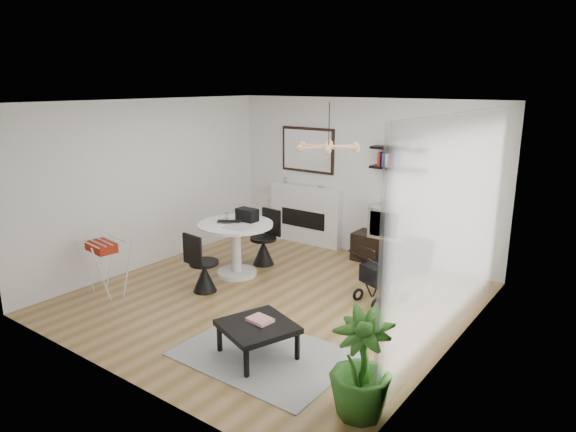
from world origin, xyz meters
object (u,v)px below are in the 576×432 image
Objects in this scene: tv_console at (390,251)px; crt_tv at (391,222)px; dining_table at (236,241)px; stroller at (385,275)px; potted_plant at (361,364)px; drying_rack at (106,266)px; coffee_table at (258,327)px; fireplace at (305,207)px.

crt_tv is (-0.02, -0.00, 0.49)m from tv_console.
crt_tv is 2.54m from dining_table.
dining_table is (-1.71, -1.87, -0.18)m from crt_tv.
potted_plant reaches higher than stroller.
stroller reaches higher than drying_rack.
coffee_table is (-0.45, -2.20, -0.02)m from stroller.
dining_table is at bearing 137.14° from coffee_table.
potted_plant is at bearing -31.12° from dining_table.
stroller is at bearing -33.00° from fireplace.
potted_plant is at bearing -68.32° from tv_console.
coffee_table is (1.85, -1.72, -0.21)m from dining_table.
crt_tv is at bearing -5.09° from fireplace.
tv_console is at bearing 60.35° from drying_rack.
drying_rack is 4.26m from potted_plant.
potted_plant reaches higher than tv_console.
potted_plant is (4.25, -0.32, 0.09)m from drying_rack.
dining_table is 1.23× the size of coffee_table.
dining_table is (0.09, -2.03, -0.13)m from fireplace.
tv_console is 1.36× the size of coffee_table.
coffee_table is at bearing 170.00° from potted_plant.
stroller is (0.57, -1.40, 0.13)m from tv_console.
dining_table is at bearing -87.45° from fireplace.
fireplace reaches higher than crt_tv.
stroller is (2.30, 0.48, -0.19)m from dining_table.
fireplace is 1.87× the size of dining_table.
tv_console is 4.15m from potted_plant.
tv_console is (1.82, -0.16, -0.45)m from fireplace.
dining_table is at bearing -146.23° from stroller.
potted_plant is at bearing -50.07° from fireplace.
dining_table is 3.81m from potted_plant.
dining_table is at bearing -132.41° from crt_tv.
tv_console is 0.49m from crt_tv.
tv_console is 3.60m from coffee_table.
drying_rack is at bearing -120.90° from dining_table.
drying_rack is at bearing 175.71° from potted_plant.
stroller is 0.85× the size of potted_plant.
dining_table reaches higher than coffee_table.
stroller reaches higher than tv_console.
potted_plant is (1.41, -0.25, 0.16)m from coffee_table.
dining_table is at bearing 148.88° from potted_plant.
dining_table is 1.93m from drying_rack.
drying_rack reaches higher than coffee_table.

